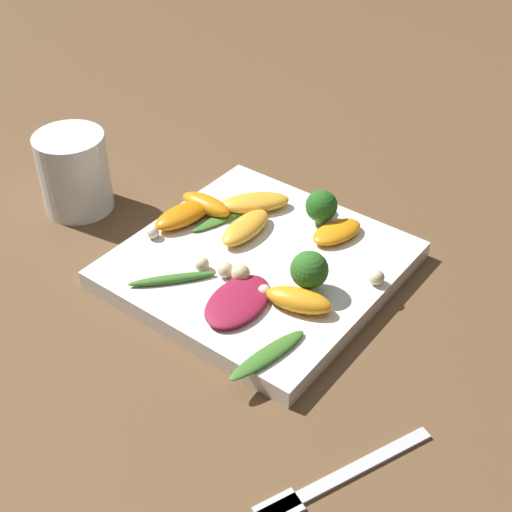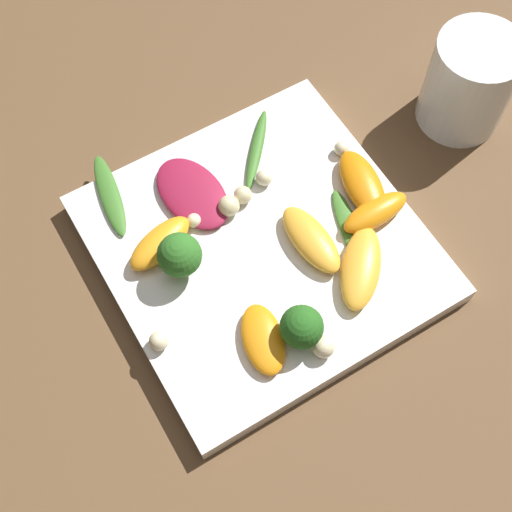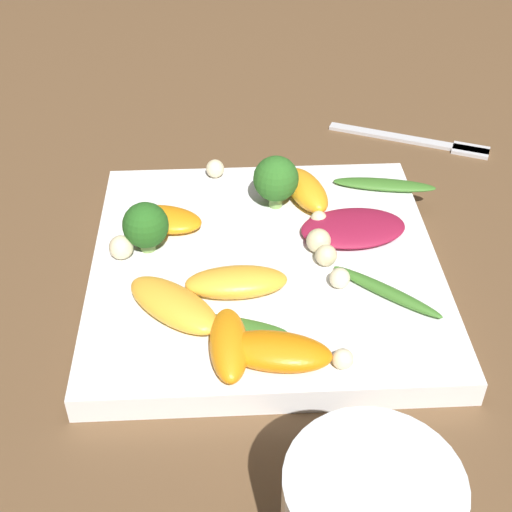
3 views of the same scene
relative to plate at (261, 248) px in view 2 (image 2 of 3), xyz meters
name	(u,v)px [view 2 (image 2 of 3)]	position (x,y,z in m)	size (l,w,h in m)	color
ground_plane	(261,253)	(0.00, 0.00, -0.01)	(2.40, 2.40, 0.00)	brown
plate	(261,248)	(0.00, 0.00, 0.00)	(0.26, 0.26, 0.02)	white
drinking_glass	(469,83)	(-0.03, 0.24, 0.04)	(0.08, 0.08, 0.09)	white
radicchio_leaf_0	(192,193)	(-0.07, -0.03, 0.02)	(0.09, 0.06, 0.01)	maroon
orange_segment_0	(361,268)	(0.07, 0.06, 0.02)	(0.08, 0.08, 0.02)	#FCAD33
orange_segment_1	(311,239)	(0.02, 0.04, 0.02)	(0.07, 0.03, 0.02)	#FCAD33
orange_segment_2	(375,212)	(0.03, 0.10, 0.02)	(0.03, 0.07, 0.02)	orange
orange_segment_3	(263,339)	(0.08, -0.05, 0.02)	(0.07, 0.05, 0.01)	orange
orange_segment_4	(361,183)	(0.00, 0.10, 0.02)	(0.08, 0.05, 0.02)	orange
orange_segment_5	(160,243)	(-0.04, -0.08, 0.02)	(0.05, 0.07, 0.02)	orange
broccoli_floret_0	(302,327)	(0.09, -0.02, 0.03)	(0.04, 0.04, 0.04)	#7A9E51
broccoli_floret_1	(180,255)	(-0.01, -0.07, 0.04)	(0.04, 0.04, 0.05)	#84AD5B
arugula_sprig_0	(352,234)	(0.03, 0.07, 0.01)	(0.09, 0.04, 0.00)	#3D7528
arugula_sprig_1	(110,195)	(-0.11, -0.09, 0.01)	(0.09, 0.03, 0.01)	#3D7528
arugula_sprig_2	(257,149)	(-0.08, 0.05, 0.01)	(0.07, 0.07, 0.01)	#3D7528
macadamia_nut_0	(159,341)	(0.04, -0.12, 0.02)	(0.02, 0.02, 0.02)	beige
macadamia_nut_1	(323,347)	(0.11, -0.01, 0.02)	(0.02, 0.02, 0.02)	beige
macadamia_nut_2	(264,177)	(-0.05, 0.03, 0.02)	(0.02, 0.02, 0.02)	beige
macadamia_nut_3	(194,221)	(-0.05, -0.04, 0.02)	(0.01, 0.01, 0.01)	beige
macadamia_nut_4	(229,206)	(-0.04, -0.01, 0.02)	(0.02, 0.02, 0.02)	beige
macadamia_nut_5	(342,148)	(-0.04, 0.11, 0.02)	(0.01, 0.01, 0.01)	beige
macadamia_nut_6	(243,195)	(-0.05, 0.01, 0.02)	(0.02, 0.02, 0.02)	beige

